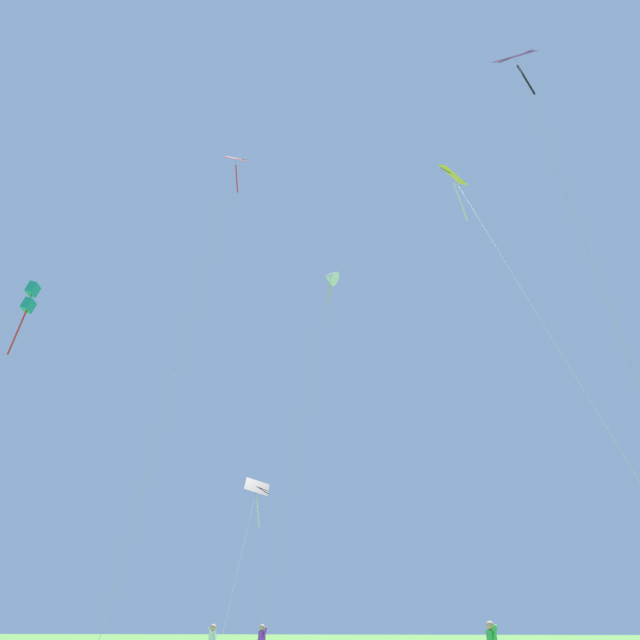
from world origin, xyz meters
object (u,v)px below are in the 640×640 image
at_px(kite_white_distant, 330,278).
at_px(kite_teal_box, 29,300).
at_px(kite_yellow_diamond, 459,189).
at_px(kite_red_high, 232,178).
at_px(kite_purple_streamer, 520,68).
at_px(kite_black_large, 257,495).

bearing_deg(kite_white_distant, kite_teal_box, -111.48).
relative_size(kite_yellow_diamond, kite_red_high, 0.77).
relative_size(kite_purple_streamer, kite_red_high, 0.90).
distance_m(kite_purple_streamer, kite_teal_box, 22.76).
relative_size(kite_yellow_diamond, kite_black_large, 1.49).
bearing_deg(kite_red_high, kite_purple_streamer, -21.54).
distance_m(kite_yellow_diamond, kite_purple_streamer, 4.57).
xyz_separation_m(kite_teal_box, kite_red_high, (9.20, 0.53, 6.01)).
height_order(kite_white_distant, kite_black_large, kite_white_distant).
bearing_deg(kite_white_distant, kite_red_high, -90.32).
bearing_deg(kite_yellow_diamond, kite_white_distant, 111.34).
bearing_deg(kite_yellow_diamond, kite_black_large, 122.06).
xyz_separation_m(kite_purple_streamer, kite_white_distant, (-12.59, 28.20, 10.48)).
distance_m(kite_purple_streamer, kite_red_high, 13.80).
relative_size(kite_purple_streamer, kite_teal_box, 1.31).
distance_m(kite_red_high, kite_black_large, 25.23).
distance_m(kite_white_distant, kite_teal_box, 29.39).
bearing_deg(kite_black_large, kite_yellow_diamond, -57.94).
bearing_deg(kite_black_large, kite_white_distant, 8.94).
xyz_separation_m(kite_red_high, kite_black_large, (-5.43, 22.30, -10.47)).
height_order(kite_yellow_diamond, kite_teal_box, kite_yellow_diamond).
bearing_deg(kite_teal_box, kite_black_large, 80.63).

